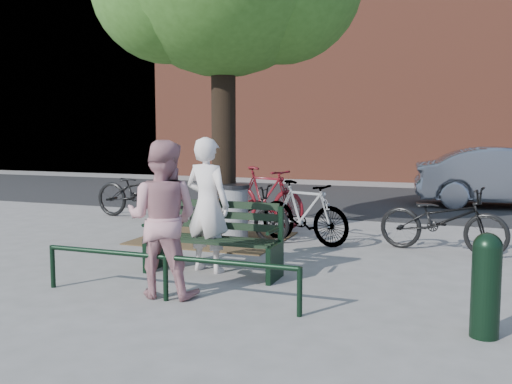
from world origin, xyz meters
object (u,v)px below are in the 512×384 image
at_px(person_right, 162,219).
at_px(bicycle_c, 238,213).
at_px(bollard, 486,282).
at_px(park_bench, 215,237).
at_px(parked_car, 510,178).
at_px(person_left, 207,205).
at_px(litter_bin, 235,213).

bearing_deg(person_right, bicycle_c, -89.98).
bearing_deg(bollard, park_bench, 158.73).
relative_size(person_right, parked_car, 0.40).
height_order(park_bench, person_left, person_left).
height_order(person_left, bicycle_c, person_left).
distance_m(bollard, parked_car, 9.41).
xyz_separation_m(person_left, bollard, (3.33, -1.32, -0.37)).
bearing_deg(person_right, park_bench, -103.94).
bearing_deg(litter_bin, person_right, -82.58).
xyz_separation_m(park_bench, parked_car, (3.96, 8.13, 0.24)).
xyz_separation_m(bollard, parked_car, (0.76, 9.37, 0.21)).
bearing_deg(park_bench, person_left, 152.24).
distance_m(park_bench, bollard, 3.43).
xyz_separation_m(bollard, litter_bin, (-3.72, 3.17, -0.02)).
distance_m(park_bench, parked_car, 9.05).
relative_size(park_bench, bicycle_c, 0.97).
bearing_deg(park_bench, bicycle_c, 104.48).
xyz_separation_m(person_left, bicycle_c, (-0.41, 2.05, -0.40)).
relative_size(park_bench, person_left, 1.00).
distance_m(park_bench, person_left, 0.42).
bearing_deg(person_left, person_right, 101.08).
height_order(person_left, litter_bin, person_left).
height_order(person_left, bollard, person_left).
xyz_separation_m(person_right, bicycle_c, (-0.42, 3.23, -0.39)).
bearing_deg(litter_bin, park_bench, -74.85).
distance_m(person_right, bicycle_c, 3.28).
bearing_deg(person_left, bicycle_c, -67.97).
bearing_deg(parked_car, litter_bin, 137.47).
height_order(person_right, bollard, person_right).
height_order(bollard, litter_bin, litter_bin).
xyz_separation_m(park_bench, person_right, (-0.13, -1.11, 0.39)).
bearing_deg(bollard, person_right, 177.58).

